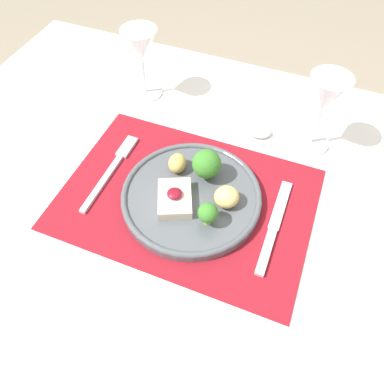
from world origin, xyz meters
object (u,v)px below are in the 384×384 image
at_px(knife, 272,231).
at_px(wine_glass_far, 141,50).
at_px(dinner_plate, 193,192).
at_px(spoon, 250,129).
at_px(wine_glass_near, 325,99).
at_px(fork, 114,167).

xyz_separation_m(knife, wine_glass_far, (-0.39, 0.28, 0.11)).
distance_m(dinner_plate, spoon, 0.23).
distance_m(wine_glass_near, wine_glass_far, 0.41).
height_order(knife, spoon, spoon).
xyz_separation_m(spoon, wine_glass_far, (-0.28, 0.03, 0.11)).
distance_m(fork, knife, 0.34).
distance_m(fork, spoon, 0.31).
height_order(knife, wine_glass_far, wine_glass_far).
bearing_deg(dinner_plate, wine_glass_far, 131.44).
bearing_deg(wine_glass_far, fork, -79.50).
bearing_deg(knife, wine_glass_far, 147.22).
height_order(fork, spoon, spoon).
height_order(fork, wine_glass_far, wine_glass_far).
bearing_deg(wine_glass_near, fork, -148.51).
xyz_separation_m(dinner_plate, spoon, (0.05, 0.22, -0.01)).
distance_m(fork, wine_glass_near, 0.44).
relative_size(wine_glass_near, wine_glass_far, 1.03).
height_order(knife, wine_glass_near, wine_glass_near).
xyz_separation_m(fork, wine_glass_near, (0.36, 0.22, 0.12)).
relative_size(fork, wine_glass_far, 1.29).
height_order(dinner_plate, wine_glass_near, wine_glass_near).
distance_m(spoon, wine_glass_far, 0.30).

